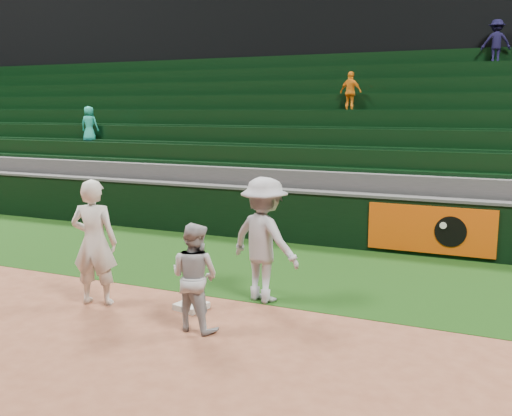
{
  "coord_description": "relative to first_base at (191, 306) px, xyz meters",
  "views": [
    {
      "loc": [
        4.31,
        -7.16,
        3.11
      ],
      "look_at": [
        0.19,
        2.3,
        1.3
      ],
      "focal_mm": 40.0,
      "sensor_mm": 36.0,
      "label": 1
    }
  ],
  "objects": [
    {
      "name": "ground",
      "position": [
        0.03,
        -0.26,
        -0.05
      ],
      "size": [
        70.0,
        70.0,
        0.0
      ],
      "primitive_type": "plane",
      "color": "brown",
      "rests_on": "ground"
    },
    {
      "name": "foul_grass",
      "position": [
        0.03,
        2.74,
        -0.04
      ],
      "size": [
        36.0,
        4.2,
        0.01
      ],
      "primitive_type": "cube",
      "color": "black",
      "rests_on": "ground"
    },
    {
      "name": "upper_deck",
      "position": [
        0.03,
        17.19,
        5.95
      ],
      "size": [
        40.0,
        12.0,
        12.0
      ],
      "primitive_type": "cube",
      "color": "black",
      "rests_on": "ground"
    },
    {
      "name": "first_base",
      "position": [
        0.0,
        0.0,
        0.0
      ],
      "size": [
        0.5,
        0.5,
        0.1
      ],
      "primitive_type": "cube",
      "rotation": [
        0.0,
        0.0,
        -0.21
      ],
      "color": "silver",
      "rests_on": "ground"
    },
    {
      "name": "first_baseman",
      "position": [
        -1.53,
        -0.38,
        0.96
      ],
      "size": [
        0.84,
        0.67,
        2.02
      ],
      "primitive_type": "imported",
      "rotation": [
        0.0,
        0.0,
        3.42
      ],
      "color": "silver",
      "rests_on": "ground"
    },
    {
      "name": "baserunner",
      "position": [
        0.46,
        -0.69,
        0.73
      ],
      "size": [
        0.82,
        0.68,
        1.55
      ],
      "primitive_type": "imported",
      "rotation": [
        0.0,
        0.0,
        3.02
      ],
      "color": "#A1A5AC",
      "rests_on": "ground"
    },
    {
      "name": "base_coach",
      "position": [
        0.89,
        0.84,
        0.97
      ],
      "size": [
        1.48,
        1.13,
        2.02
      ],
      "primitive_type": "imported",
      "rotation": [
        0.0,
        0.0,
        2.81
      ],
      "color": "#9FA1AC",
      "rests_on": "foul_grass"
    },
    {
      "name": "field_wall",
      "position": [
        0.06,
        4.93,
        0.59
      ],
      "size": [
        36.0,
        0.45,
        1.25
      ],
      "color": "black",
      "rests_on": "ground"
    },
    {
      "name": "stadium_seating",
      "position": [
        0.04,
        8.71,
        1.65
      ],
      "size": [
        36.0,
        5.95,
        5.6
      ],
      "color": "#393A3C",
      "rests_on": "ground"
    }
  ]
}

